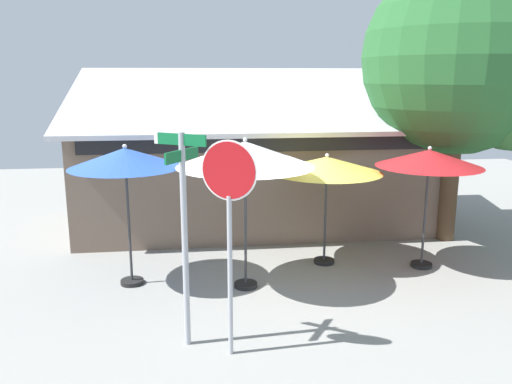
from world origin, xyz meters
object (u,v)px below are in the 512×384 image
stop_sign (229,207)px  patio_umbrella_crimson_far_right (429,159)px  street_sign_post (184,221)px  patio_umbrella_royal_blue_left (125,159)px  patio_umbrella_ivory_center (245,155)px  patio_umbrella_mustard_right (327,166)px  shade_tree (478,64)px

stop_sign → patio_umbrella_crimson_far_right: (4.26, 2.97, 0.09)m
patio_umbrella_crimson_far_right → street_sign_post: bearing=-151.8°
patio_umbrella_royal_blue_left → patio_umbrella_ivory_center: bearing=-11.1°
stop_sign → patio_umbrella_mustard_right: size_ratio=1.31×
patio_umbrella_royal_blue_left → patio_umbrella_ivory_center: 2.21m
street_sign_post → patio_umbrella_crimson_far_right: size_ratio=1.24×
patio_umbrella_mustard_right → patio_umbrella_crimson_far_right: (1.98, -0.48, 0.17)m
shade_tree → stop_sign: bearing=-142.9°
stop_sign → patio_umbrella_royal_blue_left: stop_sign is taller
patio_umbrella_ivory_center → shade_tree: (5.54, 2.17, 1.65)m
patio_umbrella_mustard_right → stop_sign: bearing=-123.4°
street_sign_post → patio_umbrella_crimson_far_right: 5.55m
patio_umbrella_royal_blue_left → patio_umbrella_mustard_right: patio_umbrella_royal_blue_left is taller
patio_umbrella_ivory_center → stop_sign: bearing=-101.2°
patio_umbrella_ivory_center → shade_tree: shade_tree is taller
street_sign_post → patio_umbrella_royal_blue_left: 2.72m
patio_umbrella_mustard_right → shade_tree: 4.42m
stop_sign → patio_umbrella_crimson_far_right: stop_sign is taller
street_sign_post → patio_umbrella_mustard_right: size_ratio=1.34×
stop_sign → patio_umbrella_royal_blue_left: 3.29m
patio_umbrella_mustard_right → shade_tree: bearing=16.5°
patio_umbrella_royal_blue_left → patio_umbrella_ivory_center: (2.17, -0.42, 0.10)m
patio_umbrella_royal_blue_left → stop_sign: bearing=-58.9°
patio_umbrella_crimson_far_right → patio_umbrella_royal_blue_left: bearing=-178.4°
patio_umbrella_royal_blue_left → patio_umbrella_mustard_right: (3.97, 0.64, -0.32)m
patio_umbrella_crimson_far_right → shade_tree: shade_tree is taller
patio_umbrella_crimson_far_right → patio_umbrella_ivory_center: bearing=-171.1°
patio_umbrella_ivory_center → shade_tree: size_ratio=0.44×
street_sign_post → patio_umbrella_crimson_far_right: street_sign_post is taller
stop_sign → patio_umbrella_mustard_right: bearing=56.6°
patio_umbrella_ivory_center → street_sign_post: bearing=-118.4°
street_sign_post → patio_umbrella_royal_blue_left: size_ratio=1.17×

